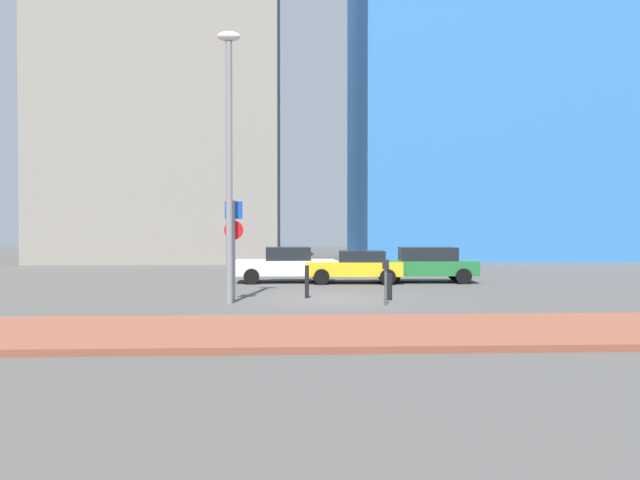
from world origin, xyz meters
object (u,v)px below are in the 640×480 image
parking_meter (386,276)px  traffic_bollard_near (390,287)px  parked_car_yellow (356,266)px  street_lamp (229,147)px  parked_car_white (286,264)px  traffic_bollard_mid (307,282)px  parked_car_green (426,264)px  parking_sign_post (234,238)px

parking_meter → traffic_bollard_near: 1.49m
parked_car_yellow → street_lamp: bearing=-122.9°
parked_car_white → street_lamp: (-1.68, -7.56, 4.00)m
parked_car_white → traffic_bollard_mid: bearing=-83.4°
parking_meter → street_lamp: 6.11m
traffic_bollard_mid → parked_car_green: bearing=48.8°
parked_car_white → traffic_bollard_near: size_ratio=4.99×
parked_car_green → traffic_bollard_mid: parked_car_green is taller
parked_car_green → traffic_bollard_near: (-2.56, -6.66, -0.36)m
traffic_bollard_near → traffic_bollard_mid: bearing=164.1°
parking_sign_post → traffic_bollard_mid: size_ratio=2.95×
traffic_bollard_mid → parked_car_white: bearing=96.6°
traffic_bollard_near → parking_meter: bearing=-103.3°
parked_car_yellow → parking_sign_post: size_ratio=1.28×
parked_car_green → parking_sign_post: size_ratio=1.38×
parking_sign_post → parked_car_yellow: bearing=55.2°
parking_sign_post → parking_meter: bearing=-16.5°
parking_meter → parking_sign_post: bearing=163.5°
parking_meter → parked_car_white: bearing=109.8°
parked_car_yellow → parking_meter: (0.09, -7.84, 0.17)m
parked_car_white → traffic_bollard_mid: (0.71, -6.19, -0.23)m
traffic_bollard_near → traffic_bollard_mid: size_ratio=0.80×
parked_car_yellow → parking_meter: size_ratio=2.97×
traffic_bollard_mid → parking_meter: bearing=-43.0°
parked_car_yellow → parking_meter: 7.85m
parked_car_white → parked_car_yellow: size_ratio=1.05×
parked_car_white → traffic_bollard_near: bearing=-64.4°
parking_meter → street_lamp: bearing=170.9°
parked_car_white → parking_meter: bearing=-70.2°
parked_car_yellow → traffic_bollard_mid: parked_car_yellow is taller
parked_car_yellow → parking_meter: parking_meter is taller
street_lamp → parking_sign_post: bearing=82.7°
parked_car_yellow → traffic_bollard_mid: (-2.19, -5.72, -0.18)m
street_lamp → traffic_bollard_mid: bearing=30.0°
parked_car_yellow → street_lamp: street_lamp is taller
parking_sign_post → traffic_bollard_mid: (2.31, 0.77, -1.46)m
parked_car_green → parking_meter: size_ratio=3.21×
parking_sign_post → traffic_bollard_mid: parking_sign_post is taller
parked_car_yellow → parking_sign_post: bearing=-124.8°
parked_car_green → traffic_bollard_near: parked_car_green is taller
parked_car_yellow → parked_car_green: 2.99m
parked_car_white → street_lamp: size_ratio=0.52×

